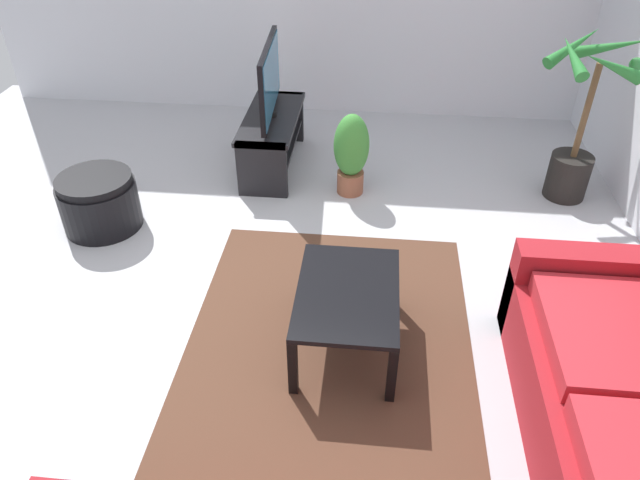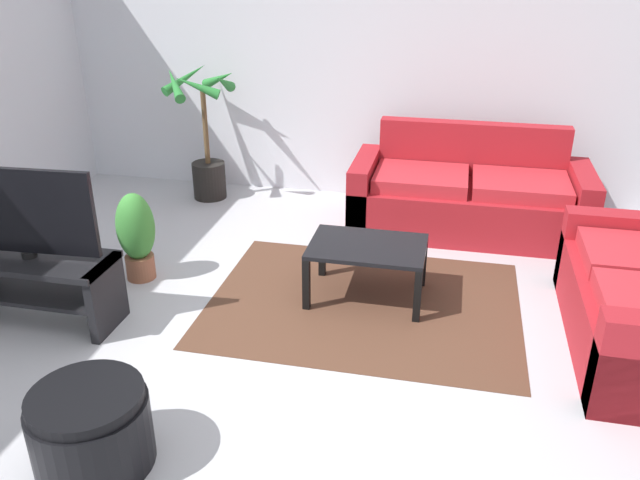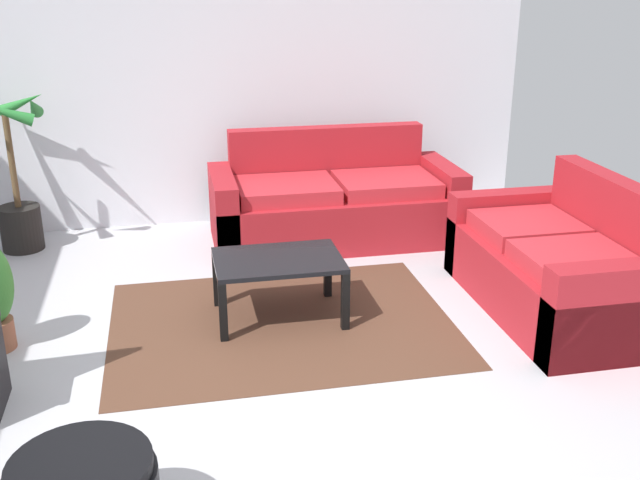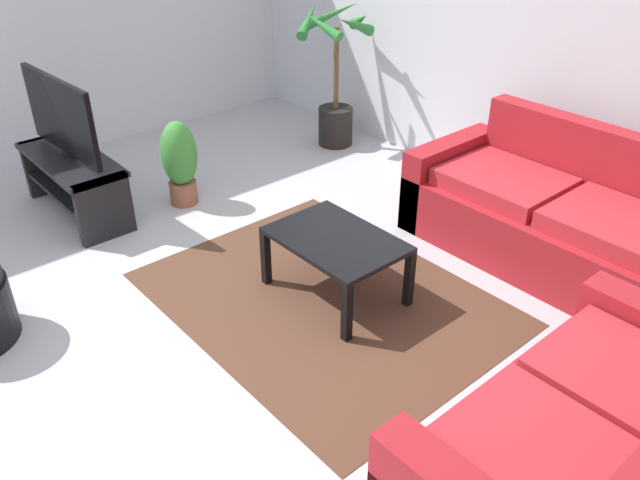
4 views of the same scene
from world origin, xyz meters
The scene contains 7 objects.
ground_plane centered at (0.00, 0.00, 0.00)m, with size 6.60×6.60×0.00m, color #B2B2B7.
wall_back centered at (0.00, 3.00, 1.35)m, with size 6.00×0.06×2.70m, color silver.
couch_main centered at (1.12, 2.28, 0.30)m, with size 2.05×0.90×0.90m.
couch_loveseat centered at (2.28, 0.61, 0.30)m, with size 0.90×1.66×0.90m.
coffee_table centered at (0.42, 0.86, 0.36)m, with size 0.82×0.58×0.42m.
area_rug centered at (0.42, 0.76, 0.00)m, with size 2.20×1.70×0.01m, color #513323.
potted_palm centered at (-1.46, 2.55, 0.55)m, with size 0.72×0.78×1.31m.
Camera 3 is at (-0.22, -3.57, 2.19)m, focal length 41.78 mm.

